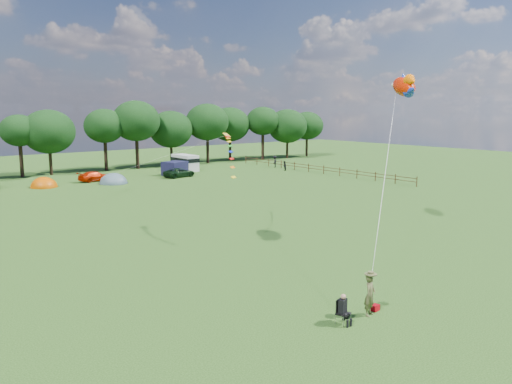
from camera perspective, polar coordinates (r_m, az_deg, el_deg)
ground_plane at (r=25.83m, az=11.33°, el=-11.11°), size 180.00×180.00×0.00m
tree_line at (r=74.45m, az=-19.84°, el=6.87°), size 102.98×10.98×10.27m
fence at (r=71.61m, az=6.87°, el=2.75°), size 0.12×33.12×1.20m
car_c at (r=65.95m, az=-17.89°, el=1.71°), size 4.32×2.26×1.24m
car_d at (r=67.44m, az=-8.74°, el=2.21°), size 4.68×2.59×1.21m
campervan_d at (r=74.39m, az=-8.11°, el=3.41°), size 2.09×4.81×2.35m
tent_orange at (r=63.13m, az=-23.06°, el=0.53°), size 3.04×3.33×2.38m
tent_greyblue at (r=63.46m, az=-15.96°, el=0.97°), size 3.38×3.70×2.51m
awning_navy at (r=69.61m, az=-9.26°, el=2.69°), size 3.63×3.29×1.87m
kite_flyer at (r=22.88m, az=12.90°, el=-11.41°), size 0.79×0.64×1.87m
camp_chair at (r=21.87m, az=9.83°, el=-12.71°), size 0.66×0.67×1.33m
kite_bag at (r=23.72m, az=13.46°, el=-12.73°), size 0.40×0.28×0.28m
fish_kite at (r=37.19m, az=16.69°, el=11.50°), size 2.88×3.60×1.98m
streamer_kite_c at (r=35.96m, az=-3.07°, el=5.17°), size 3.10×4.79×2.77m
walker_a at (r=73.54m, az=3.26°, el=3.00°), size 0.83×0.69×1.46m
walker_b at (r=77.84m, az=2.15°, el=3.50°), size 1.28×1.14×1.83m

